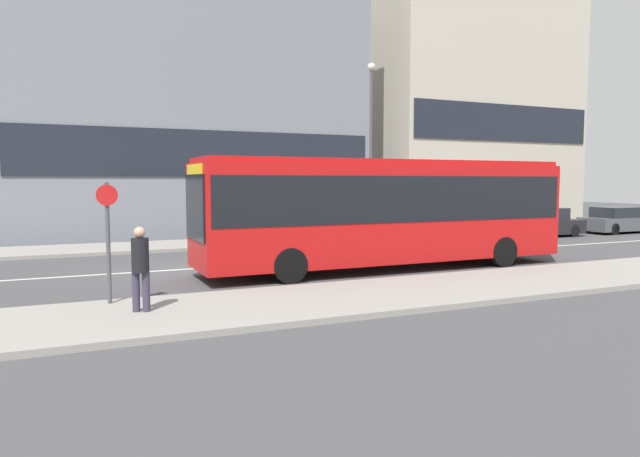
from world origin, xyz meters
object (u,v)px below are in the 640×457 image
Objects in this scene: parked_car_0 at (462,227)px; parked_car_2 at (617,221)px; city_bus at (386,207)px; pedestrian_near_stop at (140,264)px; street_lamp at (371,134)px; bus_stop_sign at (108,233)px; parked_car_1 at (542,223)px.

parked_car_0 is 1.14× the size of parked_car_2.
city_bus is 8.56m from pedestrian_near_stop.
street_lamp is (-13.64, 2.32, 4.28)m from parked_car_2.
street_lamp is at bearing 40.67° from bus_stop_sign.
street_lamp is at bearing -113.38° from pedestrian_near_stop.
street_lamp is (-8.49, 2.19, 4.26)m from parked_car_1.
pedestrian_near_stop is 0.66× the size of bus_stop_sign.
parked_car_2 is (17.61, 5.75, -1.29)m from city_bus.
parked_car_1 is at bearing -0.27° from parked_car_0.
bus_stop_sign is at bearing -42.46° from pedestrian_near_stop.
bus_stop_sign is at bearing -158.11° from parked_car_1.
city_bus is 18.57m from parked_car_2.
parked_car_1 reaches higher than parked_car_0.
parked_car_1 is 2.32× the size of pedestrian_near_stop.
parked_car_0 is 18.00m from pedestrian_near_stop.
bus_stop_sign is (-0.52, 1.08, 0.54)m from pedestrian_near_stop.
pedestrian_near_stop is at bearing -159.90° from parked_car_2.
city_bus is 13.84m from parked_car_1.
parked_car_2 is at bearing 15.63° from city_bus.
city_bus reaches higher than bus_stop_sign.
pedestrian_near_stop reaches higher than parked_car_1.
parked_car_1 is 0.49× the size of street_lamp.
parked_car_1 is at bearing 21.89° from bus_stop_sign.
city_bus reaches higher than parked_car_2.
parked_car_2 is 2.34× the size of pedestrian_near_stop.
parked_car_0 is 1.14× the size of parked_car_1.
city_bus is at bearing -154.74° from parked_car_1.
city_bus is 3.00× the size of parked_car_1.
street_lamp is (-3.59, 2.17, 4.30)m from parked_car_0.
parked_car_0 is at bearing 179.73° from parked_car_1.
parked_car_0 is at bearing -126.44° from pedestrian_near_stop.
street_lamp is (11.73, 11.60, 3.83)m from pedestrian_near_stop.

